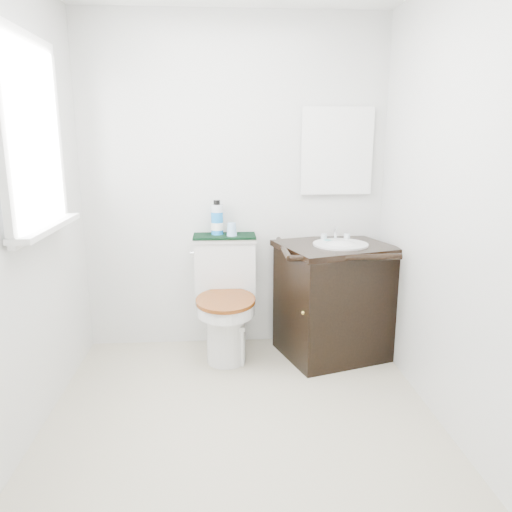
{
  "coord_description": "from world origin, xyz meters",
  "views": [
    {
      "loc": [
        -0.09,
        -2.45,
        1.55
      ],
      "look_at": [
        0.13,
        0.75,
        0.78
      ],
      "focal_mm": 35.0,
      "sensor_mm": 36.0,
      "label": 1
    }
  ],
  "objects": [
    {
      "name": "cup",
      "position": [
        -0.03,
        1.05,
        0.91
      ],
      "size": [
        0.07,
        0.07,
        0.09
      ],
      "primitive_type": "cone",
      "color": "#8CB8E5",
      "rests_on": "towel"
    },
    {
      "name": "wall_left",
      "position": [
        -1.1,
        0.0,
        1.2
      ],
      "size": [
        0.0,
        2.4,
        2.4
      ],
      "primitive_type": "plane",
      "rotation": [
        1.57,
        0.0,
        1.57
      ],
      "color": "silver",
      "rests_on": "ground"
    },
    {
      "name": "towel",
      "position": [
        -0.08,
        1.09,
        0.85
      ],
      "size": [
        0.45,
        0.22,
        0.02
      ],
      "primitive_type": "cube",
      "color": "black",
      "rests_on": "toilet"
    },
    {
      "name": "mouthwash_bottle",
      "position": [
        -0.13,
        1.12,
        0.98
      ],
      "size": [
        0.09,
        0.09,
        0.25
      ],
      "color": "blue",
      "rests_on": "towel"
    },
    {
      "name": "wall_front",
      "position": [
        0.0,
        -1.2,
        1.2
      ],
      "size": [
        2.4,
        0.0,
        2.4
      ],
      "primitive_type": "plane",
      "rotation": [
        -1.57,
        0.0,
        0.0
      ],
      "color": "silver",
      "rests_on": "ground"
    },
    {
      "name": "vanity",
      "position": [
        0.69,
        0.9,
        0.43
      ],
      "size": [
        0.88,
        0.81,
        0.92
      ],
      "color": "black",
      "rests_on": "floor"
    },
    {
      "name": "soap_bar",
      "position": [
        0.66,
        0.99,
        0.83
      ],
      "size": [
        0.07,
        0.05,
        0.02
      ],
      "primitive_type": "ellipsoid",
      "color": "#187173",
      "rests_on": "vanity"
    },
    {
      "name": "toilet",
      "position": [
        -0.08,
        0.97,
        0.37
      ],
      "size": [
        0.46,
        0.64,
        0.84
      ],
      "color": "silver",
      "rests_on": "floor"
    },
    {
      "name": "window",
      "position": [
        -1.07,
        0.25,
        1.55
      ],
      "size": [
        0.02,
        0.7,
        0.9
      ],
      "primitive_type": "cube",
      "color": "white",
      "rests_on": "wall_left"
    },
    {
      "name": "wall_back",
      "position": [
        0.0,
        1.2,
        1.2
      ],
      "size": [
        2.4,
        0.0,
        2.4
      ],
      "primitive_type": "plane",
      "rotation": [
        1.57,
        0.0,
        0.0
      ],
      "color": "silver",
      "rests_on": "ground"
    },
    {
      "name": "trash_bin",
      "position": [
        -0.05,
        0.8,
        0.15
      ],
      "size": [
        0.21,
        0.17,
        0.29
      ],
      "color": "silver",
      "rests_on": "floor"
    },
    {
      "name": "mirror",
      "position": [
        0.74,
        1.18,
        1.45
      ],
      "size": [
        0.5,
        0.02,
        0.6
      ],
      "primitive_type": "cube",
      "color": "silver",
      "rests_on": "wall_back"
    },
    {
      "name": "floor",
      "position": [
        0.0,
        0.0,
        0.0
      ],
      "size": [
        2.4,
        2.4,
        0.0
      ],
      "primitive_type": "plane",
      "color": "beige",
      "rests_on": "ground"
    },
    {
      "name": "wall_right",
      "position": [
        1.1,
        0.0,
        1.2
      ],
      "size": [
        0.0,
        2.4,
        2.4
      ],
      "primitive_type": "plane",
      "rotation": [
        1.57,
        0.0,
        -1.57
      ],
      "color": "silver",
      "rests_on": "ground"
    }
  ]
}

